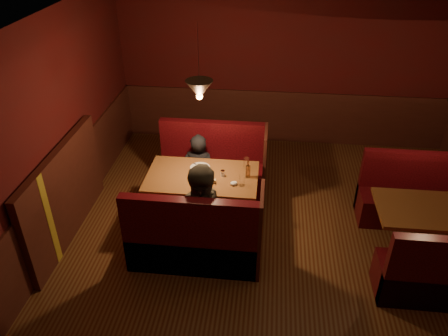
# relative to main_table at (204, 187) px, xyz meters

# --- Properties ---
(room) EXTENTS (6.02, 7.02, 2.92)m
(room) POSITION_rel_main_table_xyz_m (0.83, -0.76, 0.43)
(room) COLOR #51230F
(room) RESTS_ON ground
(main_table) EXTENTS (1.51, 0.92, 1.06)m
(main_table) POSITION_rel_main_table_xyz_m (0.00, 0.00, 0.00)
(main_table) COLOR brown
(main_table) RESTS_ON ground
(main_bench_far) EXTENTS (1.66, 0.59, 1.13)m
(main_bench_far) POSITION_rel_main_table_xyz_m (0.02, 0.86, -0.26)
(main_bench_far) COLOR black
(main_bench_far) RESTS_ON ground
(main_bench_near) EXTENTS (1.66, 0.59, 1.13)m
(main_bench_near) POSITION_rel_main_table_xyz_m (0.02, -0.86, -0.26)
(main_bench_near) COLOR black
(main_bench_near) RESTS_ON ground
(second_table) EXTENTS (1.30, 0.83, 0.73)m
(second_table) POSITION_rel_main_table_xyz_m (2.91, -0.33, -0.08)
(second_table) COLOR brown
(second_table) RESTS_ON ground
(second_bench_far) EXTENTS (1.44, 0.54, 1.03)m
(second_bench_far) POSITION_rel_main_table_xyz_m (2.93, 0.44, -0.30)
(second_bench_far) COLOR black
(second_bench_far) RESTS_ON ground
(second_bench_near) EXTENTS (1.44, 0.54, 1.03)m
(second_bench_near) POSITION_rel_main_table_xyz_m (2.93, -1.11, -0.30)
(second_bench_near) COLOR black
(second_bench_near) RESTS_ON ground
(diner_a) EXTENTS (0.53, 0.36, 1.42)m
(diner_a) POSITION_rel_main_table_xyz_m (-0.18, 0.68, 0.09)
(diner_a) COLOR black
(diner_a) RESTS_ON ground
(diner_b) EXTENTS (1.00, 0.89, 1.72)m
(diner_b) POSITION_rel_main_table_xyz_m (0.14, -0.70, 0.24)
(diner_b) COLOR #302B23
(diner_b) RESTS_ON ground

